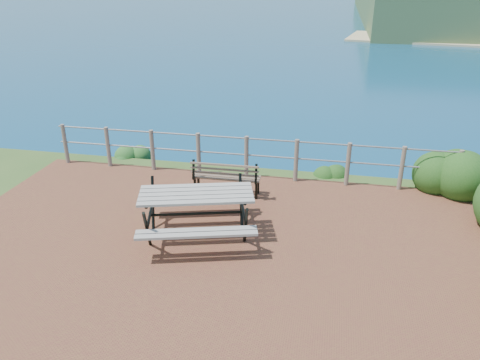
% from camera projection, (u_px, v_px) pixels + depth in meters
% --- Properties ---
extents(ground, '(10.00, 7.00, 0.12)m').
position_uv_depth(ground, '(210.00, 254.00, 8.02)').
color(ground, brown).
rests_on(ground, ground).
extents(safety_railing, '(9.40, 0.10, 1.00)m').
position_uv_depth(safety_railing, '(246.00, 155.00, 10.79)').
color(safety_railing, '#6B5B4C').
rests_on(safety_railing, ground).
extents(picnic_table, '(2.15, 1.69, 0.85)m').
position_uv_depth(picnic_table, '(197.00, 209.00, 8.37)').
color(picnic_table, '#999689').
rests_on(picnic_table, ground).
extents(park_bench, '(1.45, 0.38, 0.82)m').
position_uv_depth(park_bench, '(227.00, 171.00, 9.96)').
color(park_bench, brown).
rests_on(park_bench, ground).
extents(shrub_right_edge, '(1.16, 1.16, 1.66)m').
position_uv_depth(shrub_right_edge, '(445.00, 187.00, 10.52)').
color(shrub_right_edge, '#174314').
rests_on(shrub_right_edge, ground).
extents(shrub_lip_west, '(0.68, 0.68, 0.39)m').
position_uv_depth(shrub_lip_west, '(132.00, 156.00, 12.31)').
color(shrub_lip_west, '#265A21').
rests_on(shrub_lip_west, ground).
extents(shrub_lip_east, '(0.67, 0.67, 0.38)m').
position_uv_depth(shrub_lip_east, '(334.00, 172.00, 11.30)').
color(shrub_lip_east, '#174314').
rests_on(shrub_lip_east, ground).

